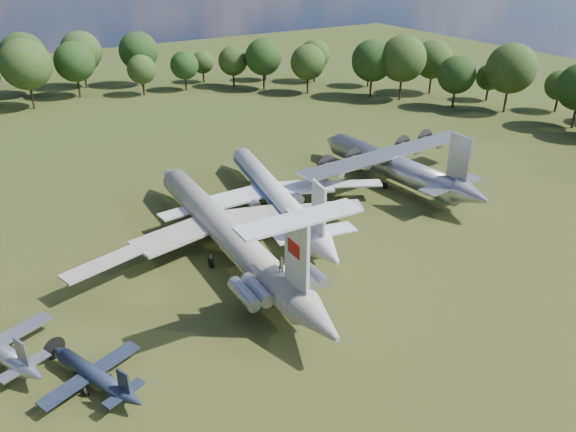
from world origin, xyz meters
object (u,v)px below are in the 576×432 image
il62_airliner (226,236)px  tu104_jet (275,198)px  an12_transport (392,169)px  small_prop_west (94,377)px  person_on_il62 (281,264)px

il62_airliner → tu104_jet: (10.86, 7.08, -0.28)m
an12_transport → tu104_jet: bearing=174.1°
an12_transport → small_prop_west: an12_transport is taller
tu104_jet → small_prop_west: bearing=-134.2°
small_prop_west → an12_transport: bearing=-0.3°
an12_transport → il62_airliner: bearing=-172.5°
il62_airliner → small_prop_west: (-19.45, -14.37, -1.47)m
person_on_il62 → il62_airliner: bearing=-88.0°
person_on_il62 → tu104_jet: bearing=-114.8°
tu104_jet → small_prop_west: 37.14m
il62_airliner → person_on_il62: (-0.43, -13.59, 3.31)m
small_prop_west → person_on_il62: person_on_il62 is taller
small_prop_west → person_on_il62: size_ratio=7.41×
tu104_jet → small_prop_west: size_ratio=3.29×
il62_airliner → tu104_jet: bearing=34.9°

